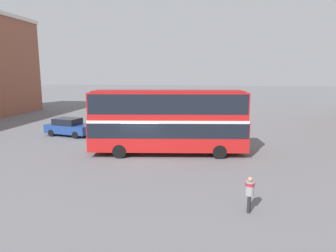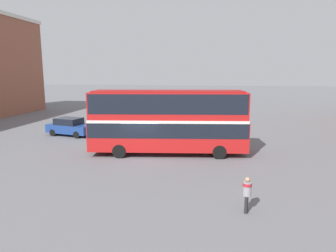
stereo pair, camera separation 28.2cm
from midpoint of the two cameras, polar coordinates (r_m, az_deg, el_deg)
name	(u,v)px [view 1 (the left image)]	position (r m, az deg, el deg)	size (l,w,h in m)	color
ground_plane	(142,157)	(21.20, -5.39, -5.88)	(240.00, 240.00, 0.00)	slate
double_decker_bus	(168,118)	(21.30, -0.38, 1.47)	(11.33, 3.94, 4.60)	red
pedestrian_foreground	(250,191)	(13.26, 14.69, -11.80)	(0.44, 0.44, 1.55)	#232328
parked_car_kerb_near	(69,127)	(29.53, -18.62, -0.17)	(4.64, 2.76, 1.65)	navy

